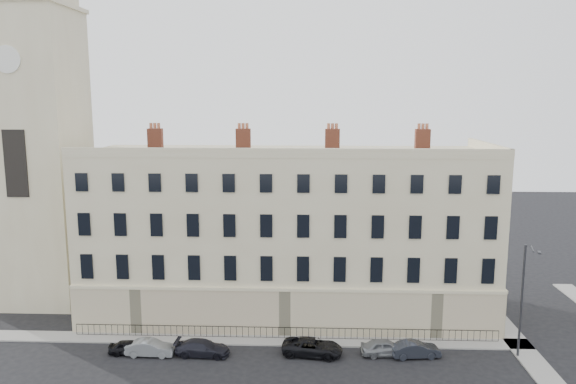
# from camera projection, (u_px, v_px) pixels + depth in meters

# --- Properties ---
(ground) EXTENTS (160.00, 160.00, 0.00)m
(ground) POSITION_uv_depth(u_px,v_px,m) (363.00, 372.00, 40.95)
(ground) COLOR black
(ground) RESTS_ON ground
(terrace) EXTENTS (36.22, 12.22, 17.00)m
(terrace) POSITION_uv_depth(u_px,v_px,m) (288.00, 232.00, 51.69)
(terrace) COLOR beige
(terrace) RESTS_ON ground
(church_tower) EXTENTS (8.00, 8.13, 44.00)m
(church_tower) POSITION_uv_depth(u_px,v_px,m) (34.00, 109.00, 52.72)
(church_tower) COLOR beige
(church_tower) RESTS_ON ground
(pavement_terrace) EXTENTS (48.00, 2.00, 0.12)m
(pavement_terrace) POSITION_uv_depth(u_px,v_px,m) (236.00, 340.00, 46.24)
(pavement_terrace) COLOR gray
(pavement_terrace) RESTS_ON ground
(pavement_east_return) EXTENTS (2.00, 24.00, 0.12)m
(pavement_east_return) POSITION_uv_depth(u_px,v_px,m) (506.00, 329.00, 48.32)
(pavement_east_return) COLOR gray
(pavement_east_return) RESTS_ON ground
(railings) EXTENTS (35.00, 0.04, 0.96)m
(railings) POSITION_uv_depth(u_px,v_px,m) (285.00, 333.00, 46.40)
(railings) COLOR black
(railings) RESTS_ON ground
(car_a) EXTENTS (3.27, 1.57, 1.08)m
(car_a) POSITION_uv_depth(u_px,v_px,m) (130.00, 347.00, 43.78)
(car_a) COLOR black
(car_a) RESTS_ON ground
(car_b) EXTENTS (3.77, 1.38, 1.23)m
(car_b) POSITION_uv_depth(u_px,v_px,m) (150.00, 348.00, 43.49)
(car_b) COLOR gray
(car_b) RESTS_ON ground
(car_c) EXTENTS (4.32, 1.93, 1.23)m
(car_c) POSITION_uv_depth(u_px,v_px,m) (202.00, 348.00, 43.49)
(car_c) COLOR black
(car_c) RESTS_ON ground
(car_d) EXTENTS (4.93, 2.75, 1.30)m
(car_d) POSITION_uv_depth(u_px,v_px,m) (312.00, 347.00, 43.55)
(car_d) COLOR black
(car_d) RESTS_ON ground
(car_e) EXTENTS (3.91, 1.86, 1.29)m
(car_e) POSITION_uv_depth(u_px,v_px,m) (385.00, 347.00, 43.51)
(car_e) COLOR slate
(car_e) RESTS_ON ground
(car_f) EXTENTS (3.93, 1.81, 1.25)m
(car_f) POSITION_uv_depth(u_px,v_px,m) (415.00, 349.00, 43.20)
(car_f) COLOR #22252D
(car_f) RESTS_ON ground
(streetlamp) EXTENTS (0.67, 1.90, 8.94)m
(streetlamp) POSITION_uv_depth(u_px,v_px,m) (523.00, 296.00, 42.38)
(streetlamp) COLOR #323338
(streetlamp) RESTS_ON ground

